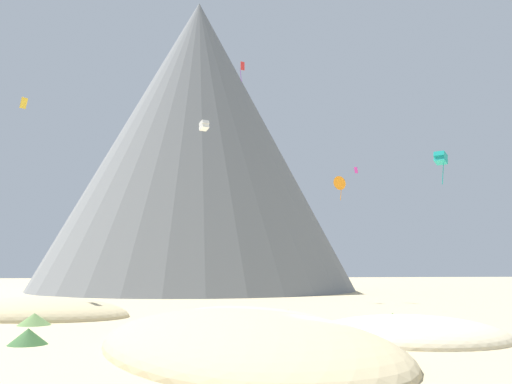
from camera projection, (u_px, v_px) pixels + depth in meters
name	position (u px, v px, depth m)	size (l,w,h in m)	color
ground_plane	(322.00, 349.00, 31.40)	(400.00, 400.00, 0.00)	#C6B284
dune_foreground_left	(408.00, 338.00, 36.16)	(12.04, 13.11, 2.92)	beige
dune_foreground_right	(240.00, 347.00, 32.13)	(27.66, 15.65, 4.03)	#C6B284
dune_midground	(253.00, 323.00, 45.57)	(20.63, 9.28, 2.54)	beige
dune_back_low	(36.00, 317.00, 51.24)	(17.84, 12.36, 3.74)	#C6B284
bush_scatter_east	(347.00, 323.00, 42.64)	(1.84, 1.84, 0.63)	#568442
bush_near_left	(288.00, 312.00, 54.50)	(1.60, 1.60, 0.40)	#386633
bush_far_right	(28.00, 336.00, 33.02)	(2.37, 2.37, 0.98)	#386633
bush_mid_center	(34.00, 319.00, 43.99)	(2.66, 2.66, 0.96)	#668C4C
bush_far_left	(393.00, 319.00, 44.24)	(2.07, 2.07, 0.96)	#668C4C
rock_massif	(194.00, 153.00, 115.61)	(65.40, 65.40, 61.63)	slate
kite_gold_mid	(24.00, 103.00, 58.77)	(0.80, 0.83, 1.15)	gold
kite_magenta_mid	(356.00, 170.00, 63.92)	(0.35, 0.77, 0.81)	#D1339E
kite_orange_mid	(340.00, 183.00, 77.32)	(1.99, 2.15, 3.51)	orange
kite_teal_mid	(441.00, 158.00, 55.48)	(1.60, 1.59, 3.35)	teal
kite_red_high	(242.00, 68.00, 85.16)	(0.75, 0.47, 3.20)	red
kite_white_mid	(204.00, 126.00, 63.58)	(1.23, 1.27, 1.16)	white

